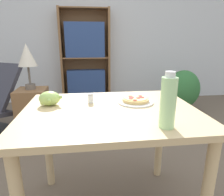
# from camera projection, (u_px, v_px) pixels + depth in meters

# --- Properties ---
(ground_plane) EXTENTS (14.00, 14.00, 0.00)m
(ground_plane) POSITION_uv_depth(u_px,v_px,m) (106.00, 195.00, 1.54)
(ground_plane) COLOR brown
(wall_back) EXTENTS (8.00, 0.05, 2.60)m
(wall_back) POSITION_uv_depth(u_px,v_px,m) (92.00, 32.00, 3.68)
(wall_back) COLOR silver
(wall_back) RESTS_ON ground_plane
(dining_table) EXTENTS (1.04, 0.81, 0.76)m
(dining_table) POSITION_uv_depth(u_px,v_px,m) (110.00, 127.00, 1.23)
(dining_table) COLOR #D1B27F
(dining_table) RESTS_ON ground_plane
(pizza_on_plate) EXTENTS (0.24, 0.24, 0.04)m
(pizza_on_plate) POSITION_uv_depth(u_px,v_px,m) (136.00, 100.00, 1.32)
(pizza_on_plate) COLOR white
(pizza_on_plate) RESTS_ON dining_table
(grape_bunch) EXTENTS (0.15, 0.12, 0.09)m
(grape_bunch) POSITION_uv_depth(u_px,v_px,m) (50.00, 98.00, 1.26)
(grape_bunch) COLOR #A8CC66
(grape_bunch) RESTS_ON dining_table
(drink_bottle) EXTENTS (0.07, 0.07, 0.27)m
(drink_bottle) POSITION_uv_depth(u_px,v_px,m) (168.00, 102.00, 0.92)
(drink_bottle) COLOR #B7EAA3
(drink_bottle) RESTS_ON dining_table
(salt_shaker) EXTENTS (0.04, 0.04, 0.06)m
(salt_shaker) POSITION_uv_depth(u_px,v_px,m) (91.00, 98.00, 1.32)
(salt_shaker) COLOR white
(salt_shaker) RESTS_ON dining_table
(bookshelf) EXTENTS (0.88, 0.29, 1.69)m
(bookshelf) POSITION_uv_depth(u_px,v_px,m) (86.00, 62.00, 3.64)
(bookshelf) COLOR brown
(bookshelf) RESTS_ON ground_plane
(side_table) EXTENTS (0.34, 0.34, 0.61)m
(side_table) POSITION_uv_depth(u_px,v_px,m) (34.00, 114.00, 2.39)
(side_table) COLOR brown
(side_table) RESTS_ON ground_plane
(table_lamp) EXTENTS (0.21, 0.21, 0.51)m
(table_lamp) POSITION_uv_depth(u_px,v_px,m) (27.00, 57.00, 2.21)
(table_lamp) COLOR #665B51
(table_lamp) RESTS_ON side_table
(potted_plant_floor) EXTENTS (0.54, 0.46, 0.70)m
(potted_plant_floor) POSITION_uv_depth(u_px,v_px,m) (183.00, 90.00, 3.24)
(potted_plant_floor) COLOR #8E5B42
(potted_plant_floor) RESTS_ON ground_plane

